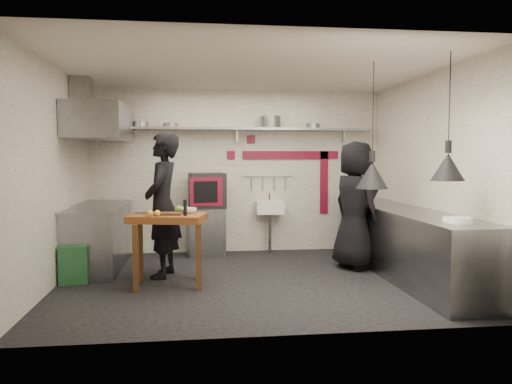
{
  "coord_description": "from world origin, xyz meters",
  "views": [
    {
      "loc": [
        -0.74,
        -6.53,
        1.64
      ],
      "look_at": [
        0.11,
        0.3,
        1.16
      ],
      "focal_mm": 35.0,
      "sensor_mm": 36.0,
      "label": 1
    }
  ],
  "objects": [
    {
      "name": "oven_door",
      "position": [
        -0.54,
        1.49,
        1.09
      ],
      "size": [
        0.52,
        0.1,
        0.46
      ],
      "primitive_type": "cube",
      "rotation": [
        0.0,
        0.0,
        0.14
      ],
      "color": "maroon",
      "rests_on": "combi_oven"
    },
    {
      "name": "lemon_a",
      "position": [
        -1.28,
        -0.35,
        0.96
      ],
      "size": [
        0.08,
        0.08,
        0.08
      ],
      "primitive_type": "sphere",
      "rotation": [
        0.0,
        0.0,
        0.01
      ],
      "color": "gold",
      "rests_on": "prep_table"
    },
    {
      "name": "shelf_bracket_mid",
      "position": [
        0.0,
        2.07,
        2.02
      ],
      "size": [
        0.04,
        0.06,
        0.24
      ],
      "primitive_type": "cube",
      "color": "slate",
      "rests_on": "wall_back"
    },
    {
      "name": "plate_stack",
      "position": [
        2.12,
        -1.49,
        0.96
      ],
      "size": [
        0.33,
        0.33,
        0.07
      ],
      "primitive_type": "cylinder",
      "rotation": [
        0.0,
        0.0,
        -0.43
      ],
      "color": "white",
      "rests_on": "counter_right_top"
    },
    {
      "name": "counter_left_top",
      "position": [
        -2.15,
        1.05,
        0.92
      ],
      "size": [
        0.76,
        2.0,
        0.03
      ],
      "primitive_type": "cube",
      "color": "slate",
      "rests_on": "counter_left"
    },
    {
      "name": "pan_far_left",
      "position": [
        -1.6,
        1.92,
        2.19
      ],
      "size": [
        0.28,
        0.28,
        0.09
      ],
      "primitive_type": "cylinder",
      "rotation": [
        0.0,
        0.0,
        0.12
      ],
      "color": "slate",
      "rests_on": "back_shelf"
    },
    {
      "name": "lemon_b",
      "position": [
        -1.19,
        -0.34,
        0.96
      ],
      "size": [
        0.1,
        0.1,
        0.08
      ],
      "primitive_type": "sphere",
      "rotation": [
        0.0,
        0.0,
        -0.36
      ],
      "color": "gold",
      "rests_on": "prep_table"
    },
    {
      "name": "wall_left",
      "position": [
        -2.5,
        0.0,
        1.4
      ],
      "size": [
        0.04,
        4.2,
        2.8
      ],
      "primitive_type": "cube",
      "color": "silver",
      "rests_on": "floor"
    },
    {
      "name": "counter_right",
      "position": [
        2.15,
        0.0,
        0.45
      ],
      "size": [
        0.7,
        3.8,
        0.9
      ],
      "primitive_type": "cube",
      "color": "slate",
      "rests_on": "floor"
    },
    {
      "name": "stock_pot",
      "position": [
        0.56,
        1.92,
        2.24
      ],
      "size": [
        0.36,
        0.36,
        0.2
      ],
      "primitive_type": "cylinder",
      "rotation": [
        0.0,
        0.0,
        -0.02
      ],
      "color": "slate",
      "rests_on": "back_shelf"
    },
    {
      "name": "red_tile_a",
      "position": [
        0.25,
        2.08,
        1.95
      ],
      "size": [
        0.14,
        0.02,
        0.14
      ],
      "primitive_type": "cube",
      "color": "maroon",
      "rests_on": "wall_back"
    },
    {
      "name": "heat_lamp_far",
      "position": [
        2.06,
        -1.31,
        2.09
      ],
      "size": [
        0.48,
        0.48,
        1.42
      ],
      "primitive_type": null,
      "rotation": [
        0.0,
        0.0,
        -0.4
      ],
      "color": "black",
      "rests_on": "ceiling"
    },
    {
      "name": "red_tile_b",
      "position": [
        -0.1,
        2.08,
        1.68
      ],
      "size": [
        0.14,
        0.02,
        0.14
      ],
      "primitive_type": "cube",
      "color": "maroon",
      "rests_on": "wall_back"
    },
    {
      "name": "wall_front",
      "position": [
        0.0,
        -2.1,
        1.4
      ],
      "size": [
        5.0,
        0.04,
        2.8
      ],
      "primitive_type": "cube",
      "color": "silver",
      "rests_on": "floor"
    },
    {
      "name": "oven_stand",
      "position": [
        -0.55,
        1.82,
        0.4
      ],
      "size": [
        0.66,
        0.62,
        0.8
      ],
      "primitive_type": "cube",
      "rotation": [
        0.0,
        0.0,
        0.14
      ],
      "color": "slate",
      "rests_on": "floor"
    },
    {
      "name": "chef_left",
      "position": [
        -1.17,
        0.36,
        0.99
      ],
      "size": [
        0.6,
        0.8,
        1.98
      ],
      "primitive_type": "imported",
      "rotation": [
        0.0,
        0.0,
        -1.76
      ],
      "color": "black",
      "rests_on": "floor"
    },
    {
      "name": "sink_drain",
      "position": [
        0.55,
        1.88,
        0.34
      ],
      "size": [
        0.06,
        0.06,
        0.66
      ],
      "primitive_type": "cylinder",
      "color": "slate",
      "rests_on": "floor"
    },
    {
      "name": "heat_lamp_near",
      "position": [
        1.44,
        -0.62,
        2.03
      ],
      "size": [
        0.46,
        0.46,
        1.54
      ],
      "primitive_type": null,
      "rotation": [
        0.0,
        0.0,
        -0.18
      ],
      "color": "black",
      "rests_on": "ceiling"
    },
    {
      "name": "combi_oven",
      "position": [
        -0.52,
        1.75,
        1.09
      ],
      "size": [
        0.63,
        0.6,
        0.58
      ],
      "primitive_type": "cube",
      "rotation": [
        0.0,
        0.0,
        0.14
      ],
      "color": "black",
      "rests_on": "oven_stand"
    },
    {
      "name": "prep_table",
      "position": [
        -1.07,
        -0.15,
        0.46
      ],
      "size": [
        1.04,
        0.82,
        0.92
      ],
      "primitive_type": null,
      "rotation": [
        0.0,
        0.0,
        -0.21
      ],
      "color": "brown",
      "rests_on": "floor"
    },
    {
      "name": "ceiling",
      "position": [
        0.0,
        0.0,
        2.8
      ],
      "size": [
        5.0,
        5.0,
        0.0
      ],
      "primitive_type": "plane",
      "color": "silver",
      "rests_on": "floor"
    },
    {
      "name": "steel_tray",
      "position": [
        -1.39,
        -0.06,
        0.94
      ],
      "size": [
        0.19,
        0.15,
        0.03
      ],
      "primitive_type": "cube",
      "rotation": [
        0.0,
        0.0,
        -0.26
      ],
      "color": "slate",
      "rests_on": "prep_table"
    },
    {
      "name": "extractor_hood",
      "position": [
        -2.1,
        1.05,
        2.15
      ],
      "size": [
        0.78,
        1.6,
        0.5
      ],
      "primitive_type": "cube",
      "color": "slate",
      "rests_on": "ceiling"
    },
    {
      "name": "wall_back",
      "position": [
        0.0,
        2.1,
        1.4
      ],
      "size": [
        5.0,
        0.04,
        2.8
      ],
      "primitive_type": "cube",
      "color": "silver",
      "rests_on": "floor"
    },
    {
      "name": "pan_mid_left",
      "position": [
        -1.12,
        1.92,
        2.18
      ],
      "size": [
        0.29,
        0.29,
        0.07
      ],
      "primitive_type": "cylinder",
      "rotation": [
        0.0,
        0.0,
        0.26
      ],
      "color": "slate",
      "rests_on": "back_shelf"
    },
    {
      "name": "pepper_mill",
      "position": [
        -0.85,
        -0.35,
        1.02
      ],
      "size": [
        0.05,
        0.05,
        0.2
      ],
      "primitive_type": "cylinder",
      "rotation": [
        0.0,
        0.0,
        -0.05
      ],
      "color": "black",
      "rests_on": "prep_table"
    },
    {
      "name": "small_bowl_right",
      "position": [
        2.1,
        -1.34,
        0.96
      ],
      "size": [
        0.23,
        0.23,
        0.05
      ],
      "primitive_type": "cylinder",
      "rotation": [
        0.0,
        0.0,
        0.24
      ],
      "color": "white",
      "rests_on": "counter_right_top"
    },
    {
      "name": "red_band_horiz",
      "position": [
        0.95,
        2.08,
        1.68
      ],
      "size": [
        1.7,
        0.02,
        0.14
      ],
      "primitive_type": "cube",
      "color": "maroon",
      "rests_on": "wall_back"
    },
    {
      "name": "chef_right",
      "position": [
        1.62,
        0.55,
        0.94
      ],
      "size": [
        0.86,
        1.06,
        1.88
      ],
      "primitive_type": "imported",
      "rotation": [
        0.0,
        0.0,
        1.9
      ],
      "color": "black",
      "rests_on": "floor"
    },
    {
      "name": "pan_right",
      "position": [
        1.31,
        1.92,
        2.18
      ],
      "size": [
        0.29,
        0.29,
        0.08
      ],
      "primitive_type": "cylinder",
      "rotation": [
        0.0,
        0.0,
        0.3
      ],
      "color": "slate",
      "rests_on": "back_shelf"
    },
    {
      "name": "bowl",
      "position": [
        -0.81,
        -0.04,
        0.95
      ],
      "size": [
        0.25,
        0.25,
        0.07
      ],
      "primitive_type": "imported",
      "rotation": [
        0.0,
        0.0,
        -0.19
      ],
      "color": "white",
      "rests_on": "prep_table"
    },
    {
      "name": "sink_tap",
      "position": [
        0.55,
        1.92,
        0.96
      ],
      "size": [
        0.03,
        0.03,
        0.14
      ],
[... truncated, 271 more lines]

